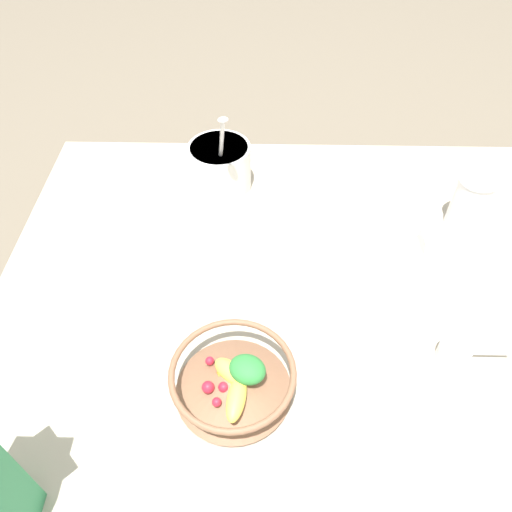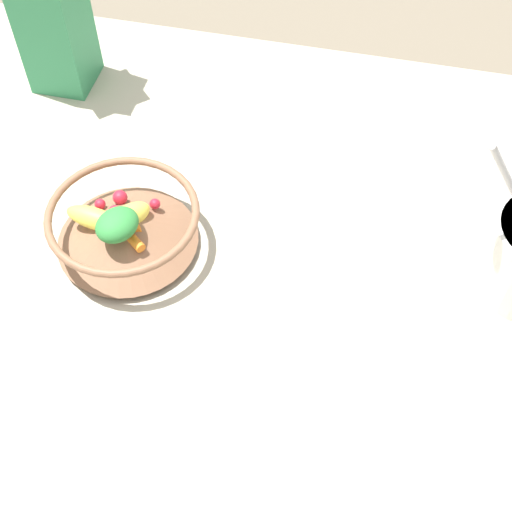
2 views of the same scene
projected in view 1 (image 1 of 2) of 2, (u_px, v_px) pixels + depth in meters
ground_plane at (319, 366)px, 0.84m from camera, size 6.00×6.00×0.00m
countertop at (320, 360)px, 0.83m from camera, size 1.18×1.18×0.04m
fruit_bowl at (233, 380)px, 0.74m from camera, size 0.19×0.19×0.08m
yogurt_tub at (220, 165)px, 1.06m from camera, size 0.18×0.13×0.24m
drinking_cup at (470, 201)px, 0.98m from camera, size 0.07×0.07×0.12m
spice_jar at (435, 243)px, 0.97m from camera, size 0.05×0.05×0.03m
measuring_scoop at (456, 351)px, 0.80m from camera, size 0.05×0.12×0.03m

